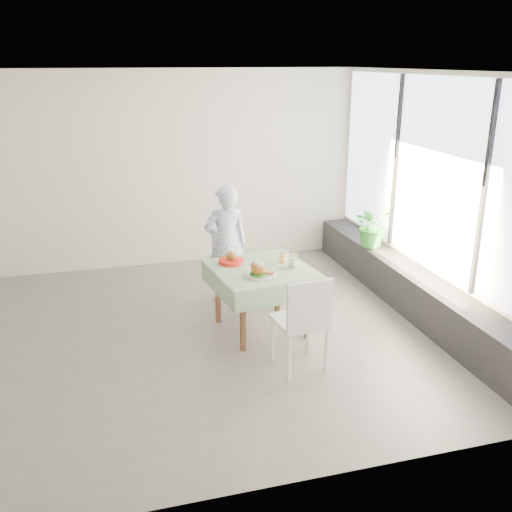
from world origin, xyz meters
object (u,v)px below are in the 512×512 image
object	(u,v)px
chair_near	(300,340)
potted_plant	(373,225)
juice_cup_orange	(283,258)
cafe_table	(262,292)
chair_far	(235,282)
diner	(226,244)
main_dish	(260,271)

from	to	relation	value
chair_near	potted_plant	xyz separation A→B (m)	(1.74, 1.97, 0.49)
juice_cup_orange	potted_plant	size ratio (longest dim) A/B	0.40
cafe_table	chair_far	size ratio (longest dim) A/B	1.32
cafe_table	juice_cup_orange	distance (m)	0.46
cafe_table	diner	distance (m)	0.98
cafe_table	chair_far	distance (m)	0.86
diner	potted_plant	world-z (taller)	diner
cafe_table	juice_cup_orange	size ratio (longest dim) A/B	4.93
chair_near	diner	world-z (taller)	diner
diner	juice_cup_orange	size ratio (longest dim) A/B	6.28
juice_cup_orange	potted_plant	xyz separation A→B (m)	(1.59, 0.94, 0.00)
chair_near	potted_plant	bearing A→B (deg)	48.51
potted_plant	juice_cup_orange	bearing A→B (deg)	-149.41
chair_far	chair_near	world-z (taller)	chair_near
cafe_table	juice_cup_orange	bearing A→B (deg)	23.24
cafe_table	chair_far	xyz separation A→B (m)	(-0.11, 0.83, -0.19)
cafe_table	main_dish	xyz separation A→B (m)	(-0.08, -0.24, 0.34)
diner	potted_plant	size ratio (longest dim) A/B	2.50
main_dish	cafe_table	bearing A→B (deg)	70.36
main_dish	potted_plant	xyz separation A→B (m)	(1.96, 1.30, 0.00)
diner	juice_cup_orange	world-z (taller)	diner
chair_near	main_dish	distance (m)	0.86
chair_near	main_dish	xyz separation A→B (m)	(-0.21, 0.67, 0.49)
chair_near	juice_cup_orange	distance (m)	1.15
chair_near	diner	distance (m)	1.90
potted_plant	main_dish	bearing A→B (deg)	-146.43
juice_cup_orange	potted_plant	distance (m)	1.85
cafe_table	chair_near	size ratio (longest dim) A/B	1.19
chair_far	main_dish	bearing A→B (deg)	-88.85
potted_plant	cafe_table	bearing A→B (deg)	-150.45
chair_far	chair_near	distance (m)	1.76
chair_far	diner	size ratio (longest dim) A/B	0.60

